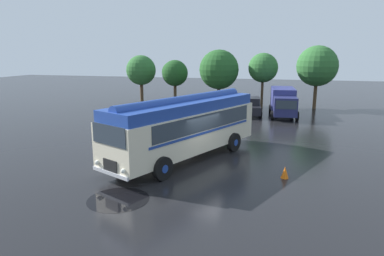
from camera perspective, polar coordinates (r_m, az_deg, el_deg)
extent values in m
plane|color=black|center=(18.15, 0.99, -5.84)|extent=(120.00, 120.00, 0.00)
cube|color=beige|center=(18.45, -1.17, -0.37)|extent=(6.44, 10.13, 2.10)
cube|color=#1E3D93|center=(18.20, -1.19, 3.72)|extent=(6.18, 9.87, 0.56)
cylinder|color=#1E3D93|center=(18.17, -1.19, 4.53)|extent=(4.51, 8.88, 0.60)
cube|color=#2D3842|center=(17.79, 2.55, 1.02)|extent=(3.37, 7.29, 0.84)
cube|color=#2D3842|center=(19.38, -3.46, 1.95)|extent=(3.37, 7.29, 0.84)
cube|color=#1E3D93|center=(17.83, 2.34, -0.73)|extent=(3.45, 7.47, 0.12)
cube|color=#1E3D93|center=(19.41, -3.63, 0.34)|extent=(3.45, 7.47, 0.12)
cube|color=#2D3842|center=(14.94, -13.74, -1.17)|extent=(2.01, 0.95, 0.88)
cube|color=black|center=(15.31, -13.49, -6.16)|extent=(0.84, 0.43, 0.56)
cube|color=silver|center=(15.41, -13.49, -7.34)|extent=(2.20, 1.08, 0.16)
sphere|color=white|center=(14.64, -11.35, -7.05)|extent=(0.22, 0.22, 0.22)
sphere|color=white|center=(16.01, -15.48, -5.56)|extent=(0.22, 0.22, 0.22)
cylinder|color=black|center=(15.69, -4.89, -6.73)|extent=(0.71, 1.12, 1.10)
cylinder|color=#1E3D93|center=(15.69, -4.89, -6.73)|extent=(0.45, 0.48, 0.39)
cylinder|color=black|center=(17.52, -11.04, -4.86)|extent=(0.71, 1.12, 1.10)
cylinder|color=#1E3D93|center=(17.52, -11.04, -4.86)|extent=(0.45, 0.48, 0.39)
cylinder|color=black|center=(20.24, 7.00, -2.37)|extent=(0.71, 1.12, 1.10)
cylinder|color=#1E3D93|center=(20.24, 7.00, -2.37)|extent=(0.45, 0.48, 0.39)
cylinder|color=black|center=(21.68, 1.19, -1.27)|extent=(0.71, 1.12, 1.10)
cylinder|color=#1E3D93|center=(21.68, 1.19, -1.27)|extent=(0.45, 0.48, 0.39)
cube|color=black|center=(31.94, 4.93, 3.37)|extent=(2.05, 4.33, 0.70)
cube|color=black|center=(31.99, 4.97, 4.59)|extent=(1.68, 2.30, 0.64)
cube|color=#2D3842|center=(31.94, 6.33, 4.55)|extent=(0.19, 1.93, 0.50)
cube|color=#2D3842|center=(32.06, 3.62, 4.63)|extent=(0.19, 1.93, 0.50)
cylinder|color=black|center=(30.66, 6.35, 2.29)|extent=(0.25, 0.65, 0.64)
cylinder|color=black|center=(30.81, 3.08, 2.40)|extent=(0.25, 0.65, 0.64)
cylinder|color=black|center=(33.22, 6.62, 3.07)|extent=(0.25, 0.65, 0.64)
cylinder|color=black|center=(33.36, 3.60, 3.17)|extent=(0.25, 0.65, 0.64)
cube|color=black|center=(32.12, 9.79, 3.28)|extent=(2.08, 4.34, 0.70)
cube|color=black|center=(32.17, 9.83, 4.50)|extent=(1.69, 2.31, 0.64)
cube|color=#2D3842|center=(32.19, 11.19, 4.45)|extent=(0.20, 1.93, 0.50)
cube|color=#2D3842|center=(32.17, 8.48, 4.55)|extent=(0.20, 1.93, 0.50)
cylinder|color=black|center=(30.92, 11.41, 2.20)|extent=(0.26, 0.66, 0.64)
cylinder|color=black|center=(30.89, 8.15, 2.32)|extent=(0.26, 0.66, 0.64)
cylinder|color=black|center=(33.48, 11.26, 2.99)|extent=(0.26, 0.66, 0.64)
cylinder|color=black|center=(33.46, 8.25, 3.09)|extent=(0.26, 0.66, 0.64)
cube|color=navy|center=(32.99, 14.86, 4.66)|extent=(2.31, 4.09, 2.10)
cube|color=navy|center=(30.17, 15.27, 3.45)|extent=(2.03, 1.89, 1.60)
cube|color=#2D3842|center=(29.26, 15.45, 3.73)|extent=(1.70, 0.17, 0.72)
cylinder|color=black|center=(30.47, 17.12, 1.90)|extent=(0.30, 0.82, 0.80)
cylinder|color=black|center=(30.27, 13.22, 2.06)|extent=(0.30, 0.82, 0.80)
cylinder|color=black|center=(33.96, 16.42, 2.99)|extent=(0.30, 0.82, 0.80)
cylinder|color=black|center=(33.78, 12.91, 3.13)|extent=(0.30, 0.82, 0.80)
cylinder|color=#4C3823|center=(41.13, -8.38, 6.05)|extent=(0.38, 0.38, 2.39)
sphere|color=#2D662D|center=(40.93, -8.49, 9.52)|extent=(3.45, 3.45, 3.45)
sphere|color=#2D662D|center=(40.87, -8.26, 9.53)|extent=(1.97, 1.97, 1.97)
cylinder|color=#4C3823|center=(38.90, -2.83, 5.79)|extent=(0.34, 0.34, 2.36)
sphere|color=#1E4C1E|center=(38.70, -2.86, 9.13)|extent=(2.90, 2.90, 2.90)
sphere|color=#1E4C1E|center=(38.81, -3.36, 9.32)|extent=(2.27, 2.27, 2.27)
cylinder|color=#4C3823|center=(36.96, 4.46, 5.43)|extent=(0.35, 0.35, 2.38)
sphere|color=#235623|center=(36.72, 4.53, 9.69)|extent=(4.16, 4.16, 4.16)
sphere|color=#235623|center=(37.01, 4.53, 9.48)|extent=(2.82, 2.82, 2.82)
cylinder|color=#4C3823|center=(36.92, 11.59, 5.70)|extent=(0.27, 0.27, 3.01)
sphere|color=#2D662D|center=(36.71, 11.77, 9.81)|extent=(3.05, 3.05, 3.05)
sphere|color=#2D662D|center=(36.58, 12.00, 10.17)|extent=(2.32, 2.32, 2.32)
cylinder|color=#4C3823|center=(37.62, 19.82, 5.20)|extent=(0.35, 0.35, 2.83)
sphere|color=#2D662D|center=(37.40, 20.15, 9.68)|extent=(4.11, 4.11, 4.11)
sphere|color=#2D662D|center=(37.66, 19.41, 9.57)|extent=(2.33, 2.33, 2.33)
cone|color=orange|center=(16.53, 15.22, -7.15)|extent=(0.36, 0.36, 0.55)
cylinder|color=black|center=(14.15, -12.17, -11.56)|extent=(2.46, 2.46, 0.01)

